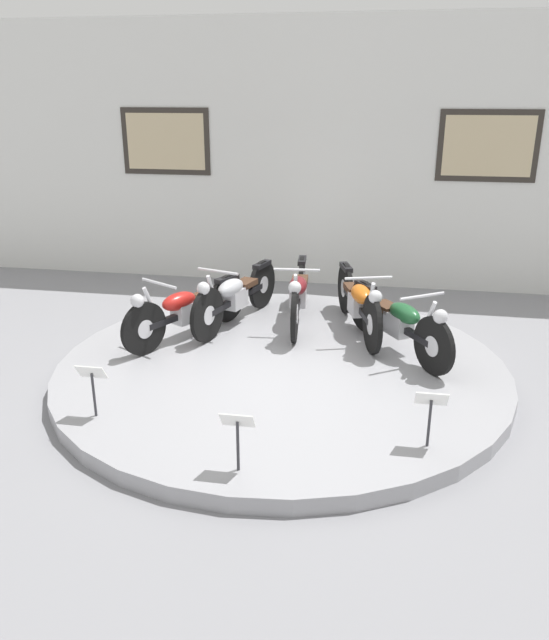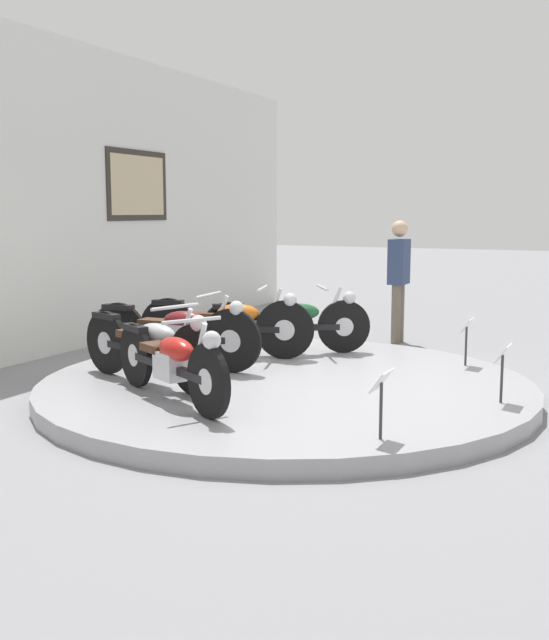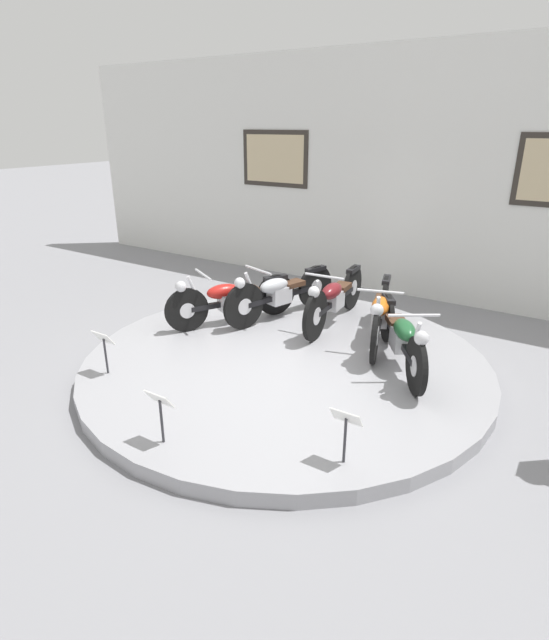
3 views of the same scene
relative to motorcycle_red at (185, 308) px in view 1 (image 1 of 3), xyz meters
The scene contains 11 objects.
ground_plane 1.43m from the motorcycle_red, 22.82° to the right, with size 60.00×60.00×0.00m, color gray.
display_platform 1.40m from the motorcycle_red, 22.82° to the right, with size 4.81×4.81×0.15m, color #99999E.
back_wall 3.61m from the motorcycle_red, 68.26° to the left, with size 14.00×0.22×3.94m.
motorcycle_red is the anchor object (origin of this frame).
motorcycle_silver 0.72m from the motorcycle_red, 49.61° to the left, with size 0.70×1.92×0.80m.
motorcycle_maroon 1.44m from the motorcycle_red, 31.59° to the left, with size 0.54×2.01×0.81m.
motorcycle_orange 2.06m from the motorcycle_red, 15.40° to the left, with size 0.70×1.94×0.81m.
motorcycle_green 2.45m from the motorcycle_red, ahead, with size 1.14×1.67×0.79m.
info_placard_front_left 1.98m from the motorcycle_red, 96.86° to the right, with size 0.26×0.11×0.51m.
info_placard_front_centre 2.85m from the motorcycle_red, 64.53° to the right, with size 0.26×0.11×0.51m.
info_placard_front_right 3.33m from the motorcycle_red, 36.15° to the right, with size 0.26×0.11×0.51m.
Camera 1 is at (0.99, -6.08, 2.93)m, focal length 35.00 mm.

